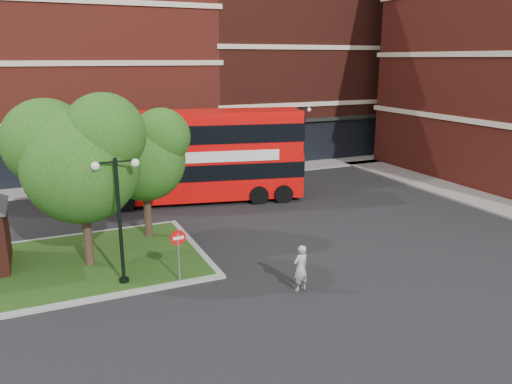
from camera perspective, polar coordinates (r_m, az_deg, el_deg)
name	(u,v)px	position (r m, az deg, el deg)	size (l,w,h in m)	color
ground	(257,264)	(21.38, 0.11, -8.23)	(120.00, 120.00, 0.00)	black
pavement_far	(163,179)	(36.33, -10.58, 1.45)	(44.00, 3.00, 0.12)	slate
pavement_side	(498,205)	(32.69, 25.96, -1.37)	(3.00, 28.00, 0.12)	slate
terrace_far_left	(29,78)	(41.95, -24.49, 11.77)	(26.00, 12.00, 14.00)	maroon
terrace_far_right	(289,63)	(47.36, 3.85, 14.49)	(18.00, 12.00, 16.00)	#471911
traffic_island	(51,267)	(22.55, -22.35, -7.98)	(12.60, 7.60, 0.15)	gray
tree_island_west	(77,154)	(20.87, -19.74, 4.07)	(5.40, 4.71, 7.21)	#2D2116
tree_island_east	(142,152)	(23.79, -12.88, 4.48)	(4.46, 3.90, 6.29)	#2D2116
lamp_island	(119,215)	(19.15, -15.36, -2.59)	(1.72, 0.36, 5.00)	black
lamp_far_left	(197,143)	(34.40, -6.75, 5.55)	(1.72, 0.36, 5.00)	black
lamp_far_right	(300,136)	(37.52, 5.05, 6.39)	(1.72, 0.36, 5.00)	black
bus	(197,150)	(30.08, -6.78, 4.79)	(12.86, 5.52, 4.79)	red
woman	(301,268)	(18.87, 5.13, -8.63)	(0.65, 0.43, 1.79)	#97979A
car_silver	(168,170)	(35.75, -10.04, 2.45)	(1.85, 4.60, 1.57)	#B6BABE
car_white	(223,172)	(35.40, -3.80, 2.29)	(1.37, 3.92, 1.29)	silver
no_entry_sign	(178,246)	(19.28, -8.87, -6.09)	(0.60, 0.11, 2.18)	slate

